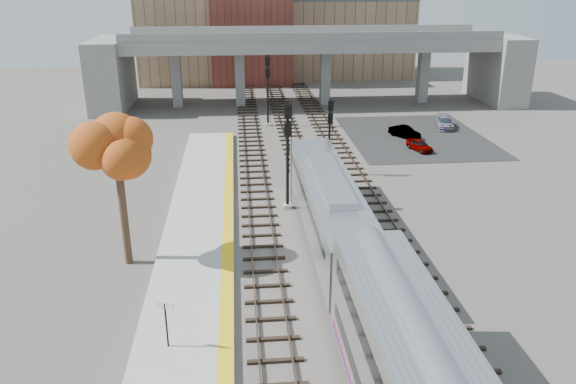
{
  "coord_description": "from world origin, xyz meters",
  "views": [
    {
      "loc": [
        -4.52,
        -27.34,
        15.7
      ],
      "look_at": [
        -1.37,
        6.7,
        2.5
      ],
      "focal_mm": 35.0,
      "sensor_mm": 36.0,
      "label": 1
    }
  ],
  "objects_px": {
    "signal_mast_mid": "(329,139)",
    "signal_mast_far": "(268,90)",
    "car_b": "(405,132)",
    "tree": "(117,153)",
    "locomotive": "(329,206)",
    "signal_mast_near": "(288,155)",
    "car_c": "(445,123)",
    "car_a": "(420,145)"
  },
  "relations": [
    {
      "from": "signal_mast_far",
      "to": "tree",
      "type": "height_order",
      "value": "tree"
    },
    {
      "from": "signal_mast_near",
      "to": "signal_mast_mid",
      "type": "bearing_deg",
      "value": 59.42
    },
    {
      "from": "car_b",
      "to": "signal_mast_mid",
      "type": "bearing_deg",
      "value": -162.61
    },
    {
      "from": "tree",
      "to": "signal_mast_far",
      "type": "bearing_deg",
      "value": 72.25
    },
    {
      "from": "locomotive",
      "to": "signal_mast_far",
      "type": "xyz_separation_m",
      "value": [
        -2.1,
        29.2,
        1.73
      ]
    },
    {
      "from": "car_a",
      "to": "car_c",
      "type": "xyz_separation_m",
      "value": [
        5.41,
        8.1,
        0.06
      ]
    },
    {
      "from": "signal_mast_far",
      "to": "car_c",
      "type": "relative_size",
      "value": 1.89
    },
    {
      "from": "signal_mast_mid",
      "to": "car_a",
      "type": "height_order",
      "value": "signal_mast_mid"
    },
    {
      "from": "signal_mast_far",
      "to": "car_b",
      "type": "distance_m",
      "value": 15.5
    },
    {
      "from": "signal_mast_mid",
      "to": "tree",
      "type": "bearing_deg",
      "value": -134.67
    },
    {
      "from": "signal_mast_near",
      "to": "signal_mast_mid",
      "type": "height_order",
      "value": "signal_mast_near"
    },
    {
      "from": "signal_mast_far",
      "to": "car_c",
      "type": "distance_m",
      "value": 19.79
    },
    {
      "from": "signal_mast_near",
      "to": "car_b",
      "type": "xyz_separation_m",
      "value": [
        13.78,
        17.71,
        -3.4
      ]
    },
    {
      "from": "signal_mast_mid",
      "to": "signal_mast_far",
      "type": "xyz_separation_m",
      "value": [
        -4.1,
        16.99,
        0.88
      ]
    },
    {
      "from": "locomotive",
      "to": "signal_mast_mid",
      "type": "relative_size",
      "value": 2.93
    },
    {
      "from": "signal_mast_mid",
      "to": "car_b",
      "type": "height_order",
      "value": "signal_mast_mid"
    },
    {
      "from": "signal_mast_mid",
      "to": "car_b",
      "type": "relative_size",
      "value": 1.83
    },
    {
      "from": "tree",
      "to": "car_c",
      "type": "xyz_separation_m",
      "value": [
        29.31,
        28.45,
        -6.08
      ]
    },
    {
      "from": "signal_mast_near",
      "to": "signal_mast_mid",
      "type": "xyz_separation_m",
      "value": [
        4.1,
        6.94,
        -0.9
      ]
    },
    {
      "from": "signal_mast_far",
      "to": "car_a",
      "type": "distance_m",
      "value": 18.0
    },
    {
      "from": "car_a",
      "to": "car_c",
      "type": "distance_m",
      "value": 9.74
    },
    {
      "from": "tree",
      "to": "car_b",
      "type": "height_order",
      "value": "tree"
    },
    {
      "from": "locomotive",
      "to": "car_b",
      "type": "bearing_deg",
      "value": 63.04
    },
    {
      "from": "locomotive",
      "to": "signal_mast_far",
      "type": "height_order",
      "value": "signal_mast_far"
    },
    {
      "from": "tree",
      "to": "car_b",
      "type": "distance_m",
      "value": 35.07
    },
    {
      "from": "locomotive",
      "to": "car_a",
      "type": "bearing_deg",
      "value": 57.18
    },
    {
      "from": "car_b",
      "to": "car_a",
      "type": "bearing_deg",
      "value": -119.35
    },
    {
      "from": "signal_mast_near",
      "to": "car_b",
      "type": "relative_size",
      "value": 2.2
    },
    {
      "from": "locomotive",
      "to": "signal_mast_near",
      "type": "height_order",
      "value": "signal_mast_near"
    },
    {
      "from": "tree",
      "to": "car_a",
      "type": "relative_size",
      "value": 2.88
    },
    {
      "from": "locomotive",
      "to": "car_c",
      "type": "xyz_separation_m",
      "value": [
        17.2,
        26.38,
        -1.64
      ]
    },
    {
      "from": "signal_mast_mid",
      "to": "locomotive",
      "type": "bearing_deg",
      "value": -99.31
    },
    {
      "from": "car_c",
      "to": "signal_mast_far",
      "type": "bearing_deg",
      "value": -173.75
    },
    {
      "from": "car_a",
      "to": "car_b",
      "type": "xyz_separation_m",
      "value": [
        -0.11,
        4.69,
        0.05
      ]
    },
    {
      "from": "signal_mast_far",
      "to": "car_a",
      "type": "height_order",
      "value": "signal_mast_far"
    },
    {
      "from": "car_b",
      "to": "tree",
      "type": "bearing_deg",
      "value": -164.18
    },
    {
      "from": "locomotive",
      "to": "car_a",
      "type": "height_order",
      "value": "locomotive"
    },
    {
      "from": "car_c",
      "to": "tree",
      "type": "bearing_deg",
      "value": -121.3
    },
    {
      "from": "signal_mast_mid",
      "to": "tree",
      "type": "distance_m",
      "value": 20.38
    },
    {
      "from": "tree",
      "to": "car_b",
      "type": "bearing_deg",
      "value": 46.47
    },
    {
      "from": "locomotive",
      "to": "signal_mast_near",
      "type": "distance_m",
      "value": 5.93
    },
    {
      "from": "signal_mast_far",
      "to": "locomotive",
      "type": "bearing_deg",
      "value": -85.89
    }
  ]
}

